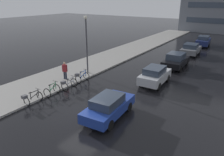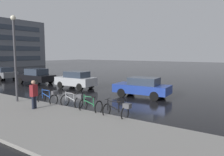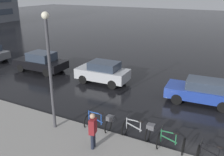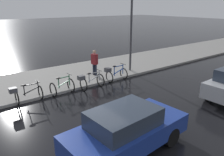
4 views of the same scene
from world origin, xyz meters
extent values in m
plane|color=black|center=(0.00, 0.00, 0.00)|extent=(140.00, 140.00, 0.00)
cube|color=gray|center=(-6.00, 10.00, 0.07)|extent=(4.80, 60.00, 0.14)
torus|color=black|center=(-3.64, -0.27, 0.34)|extent=(0.69, 0.07, 0.69)
torus|color=black|center=(-3.65, -1.36, 0.34)|extent=(0.69, 0.07, 0.69)
cube|color=black|center=(-3.65, -1.01, 0.59)|extent=(0.04, 0.04, 0.50)
cube|color=black|center=(-3.64, -0.35, 0.63)|extent=(0.04, 0.04, 0.58)
cube|color=black|center=(-3.64, -0.68, 0.84)|extent=(0.04, 0.66, 0.04)
cube|color=black|center=(-3.64, -0.71, 0.54)|extent=(0.04, 0.74, 0.27)
ellipsoid|color=black|center=(-3.65, -1.01, 0.87)|extent=(0.14, 0.26, 0.07)
cylinder|color=black|center=(-3.64, -0.35, 0.94)|extent=(0.50, 0.03, 0.03)
cube|color=#4C4C51|center=(-3.65, -1.48, 0.74)|extent=(0.28, 0.34, 0.22)
torus|color=black|center=(-3.60, 1.33, 0.37)|extent=(0.74, 0.11, 0.74)
torus|color=black|center=(-3.52, 0.32, 0.37)|extent=(0.74, 0.11, 0.74)
cube|color=#237042|center=(-3.55, 0.65, 0.62)|extent=(0.04, 0.04, 0.50)
cube|color=#237042|center=(-3.59, 1.26, 0.68)|extent=(0.04, 0.04, 0.61)
cube|color=#237042|center=(-3.57, 0.95, 0.89)|extent=(0.08, 0.61, 0.04)
cube|color=#237042|center=(-3.57, 0.93, 0.57)|extent=(0.09, 0.69, 0.25)
ellipsoid|color=black|center=(-3.55, 0.65, 0.90)|extent=(0.16, 0.27, 0.07)
cylinder|color=black|center=(-3.59, 1.26, 1.00)|extent=(0.50, 0.06, 0.03)
torus|color=black|center=(-3.34, 3.03, 0.37)|extent=(0.75, 0.08, 0.75)
torus|color=black|center=(-3.31, 1.93, 0.37)|extent=(0.75, 0.08, 0.75)
cube|color=#ADAFB5|center=(-3.32, 2.29, 0.62)|extent=(0.04, 0.04, 0.50)
cube|color=#ADAFB5|center=(-3.34, 2.95, 0.66)|extent=(0.04, 0.04, 0.58)
cube|color=#ADAFB5|center=(-3.33, 2.62, 0.87)|extent=(0.05, 0.66, 0.04)
cube|color=#ADAFB5|center=(-3.33, 2.59, 0.57)|extent=(0.06, 0.75, 0.27)
ellipsoid|color=black|center=(-3.32, 2.29, 0.90)|extent=(0.15, 0.26, 0.07)
cylinder|color=black|center=(-3.34, 2.95, 0.97)|extent=(0.50, 0.04, 0.03)
cube|color=#4C4C51|center=(-3.31, 1.81, 0.77)|extent=(0.29, 0.35, 0.22)
torus|color=black|center=(-3.58, 4.91, 0.35)|extent=(0.70, 0.08, 0.69)
torus|color=black|center=(-3.55, 3.80, 0.35)|extent=(0.70, 0.08, 0.69)
cube|color=#234CA8|center=(-3.56, 4.16, 0.63)|extent=(0.04, 0.04, 0.57)
cube|color=#234CA8|center=(-3.58, 4.83, 0.65)|extent=(0.04, 0.04, 0.61)
cube|color=#234CA8|center=(-3.57, 4.50, 0.90)|extent=(0.06, 0.67, 0.04)
cube|color=#234CA8|center=(-3.57, 4.47, 0.57)|extent=(0.06, 0.76, 0.27)
ellipsoid|color=black|center=(-3.56, 4.16, 0.94)|extent=(0.15, 0.26, 0.07)
cylinder|color=black|center=(-3.58, 4.83, 0.98)|extent=(0.50, 0.04, 0.03)
cube|color=#4C4C51|center=(-3.54, 3.68, 0.81)|extent=(0.29, 0.35, 0.22)
cube|color=navy|center=(1.89, 0.55, 0.62)|extent=(2.00, 4.16, 0.61)
cube|color=#2D3847|center=(1.90, 0.39, 1.19)|extent=(1.55, 2.17, 0.53)
cylinder|color=black|center=(1.05, 1.75, 0.32)|extent=(0.26, 0.65, 0.64)
cylinder|color=black|center=(2.56, 1.85, 0.32)|extent=(0.26, 0.65, 0.64)
cylinder|color=black|center=(1.22, -0.76, 0.32)|extent=(0.26, 0.65, 0.64)
cylinder|color=black|center=(2.74, -0.65, 0.32)|extent=(0.26, 0.65, 0.64)
cube|color=#B2B5BA|center=(2.05, 7.33, 0.68)|extent=(1.86, 3.76, 0.71)
cube|color=#2D3847|center=(2.06, 7.18, 1.30)|extent=(1.49, 2.08, 0.53)
cylinder|color=black|center=(1.25, 8.45, 0.32)|extent=(0.24, 0.65, 0.64)
cylinder|color=black|center=(2.77, 8.50, 0.32)|extent=(0.24, 0.65, 0.64)
cylinder|color=black|center=(1.33, 6.16, 0.32)|extent=(0.24, 0.65, 0.64)
cylinder|color=black|center=(2.85, 6.21, 0.32)|extent=(0.24, 0.65, 0.64)
cube|color=black|center=(1.99, 13.11, 0.63)|extent=(2.01, 4.32, 0.62)
cube|color=#2D3847|center=(2.00, 12.94, 1.26)|extent=(1.61, 2.05, 0.65)
cylinder|color=black|center=(1.11, 14.41, 0.32)|extent=(0.24, 0.65, 0.64)
cylinder|color=black|center=(2.81, 14.45, 0.32)|extent=(0.24, 0.65, 0.64)
cylinder|color=black|center=(1.17, 11.76, 0.32)|extent=(0.24, 0.65, 0.64)
cylinder|color=black|center=(2.88, 11.81, 0.32)|extent=(0.24, 0.65, 0.64)
cube|color=slate|center=(1.88, 19.53, 0.64)|extent=(2.11, 3.97, 0.64)
cube|color=#2D3847|center=(1.89, 19.37, 1.22)|extent=(1.69, 2.11, 0.52)
cylinder|color=black|center=(0.95, 20.69, 0.32)|extent=(0.25, 0.65, 0.64)
cylinder|color=black|center=(2.70, 20.77, 0.32)|extent=(0.25, 0.65, 0.64)
cylinder|color=black|center=(1.06, 18.29, 0.32)|extent=(0.25, 0.65, 0.64)
cylinder|color=black|center=(2.80, 18.36, 0.32)|extent=(0.25, 0.65, 0.64)
cube|color=navy|center=(2.01, 26.05, 0.70)|extent=(2.05, 4.12, 0.75)
cube|color=#2D3847|center=(2.03, 25.90, 1.33)|extent=(1.58, 2.14, 0.52)
cylinder|color=black|center=(1.15, 27.23, 0.32)|extent=(0.27, 0.66, 0.64)
cylinder|color=black|center=(2.68, 27.35, 0.32)|extent=(0.27, 0.66, 0.64)
cylinder|color=black|center=(1.35, 24.76, 0.32)|extent=(0.27, 0.66, 0.64)
cylinder|color=black|center=(2.88, 24.88, 0.32)|extent=(0.27, 0.66, 0.64)
cylinder|color=#1E2333|center=(-5.10, 3.68, 0.42)|extent=(0.14, 0.14, 0.84)
cylinder|color=#1E2333|center=(-4.92, 3.72, 0.42)|extent=(0.14, 0.14, 0.84)
cube|color=maroon|center=(-5.01, 3.70, 1.16)|extent=(0.44, 0.32, 0.64)
sphere|color=tan|center=(-5.01, 3.70, 1.62)|extent=(0.22, 0.22, 0.22)
cylinder|color=#424247|center=(-4.47, 6.21, 2.62)|extent=(0.14, 0.14, 5.24)
sphere|color=#F2EACC|center=(-4.47, 6.21, 5.37)|extent=(0.32, 0.32, 0.32)
camera|label=1|loc=(8.69, -9.38, 7.05)|focal=35.00mm
camera|label=2|loc=(-12.35, -6.59, 3.22)|focal=35.00mm
camera|label=3|loc=(-12.44, -1.13, 6.46)|focal=40.00mm
camera|label=4|loc=(6.32, -3.32, 4.39)|focal=35.00mm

